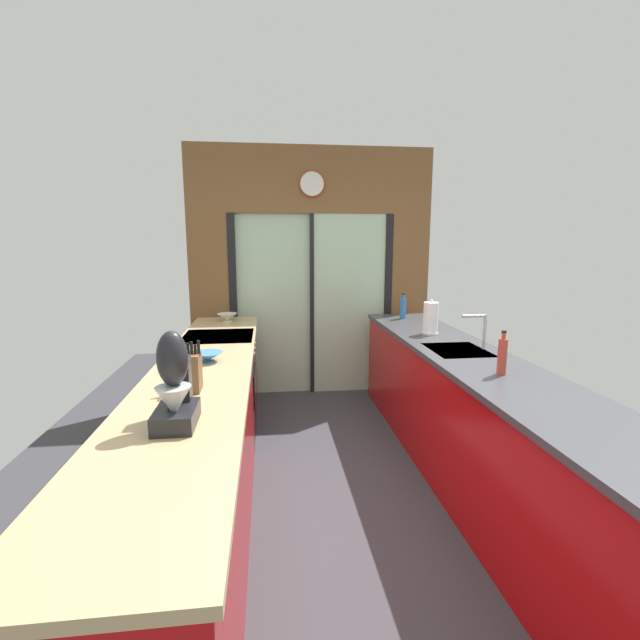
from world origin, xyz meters
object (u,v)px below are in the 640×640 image
at_px(mixing_bowl_far, 227,317).
at_px(stand_mixer, 175,389).
at_px(soap_bottle_far, 403,308).
at_px(paper_towel_roll, 431,318).
at_px(soap_bottle_near, 502,356).
at_px(oven_range, 220,389).
at_px(mixing_bowl_near, 208,357).
at_px(knife_block, 193,371).

relative_size(mixing_bowl_far, stand_mixer, 0.47).
xyz_separation_m(soap_bottle_far, paper_towel_roll, (-0.00, -0.78, 0.02)).
bearing_deg(soap_bottle_far, stand_mixer, -125.60).
xyz_separation_m(soap_bottle_near, soap_bottle_far, (0.00, 1.95, -0.00)).
bearing_deg(soap_bottle_far, oven_range, -160.41).
xyz_separation_m(oven_range, mixing_bowl_near, (0.02, -0.82, 0.50)).
height_order(knife_block, soap_bottle_far, knife_block).
xyz_separation_m(knife_block, soap_bottle_near, (1.78, 0.08, 0.01)).
relative_size(stand_mixer, soap_bottle_near, 1.58).
bearing_deg(soap_bottle_far, knife_block, -131.17).
bearing_deg(mixing_bowl_near, soap_bottle_far, 39.38).
xyz_separation_m(mixing_bowl_near, mixing_bowl_far, (0.00, 1.50, 0.01)).
relative_size(soap_bottle_near, paper_towel_roll, 0.88).
bearing_deg(soap_bottle_far, mixing_bowl_near, -140.62).
xyz_separation_m(stand_mixer, soap_bottle_near, (1.78, 0.53, -0.05)).
bearing_deg(mixing_bowl_far, soap_bottle_far, -1.37).
distance_m(mixing_bowl_far, knife_block, 2.08).
height_order(oven_range, stand_mixer, stand_mixer).
distance_m(mixing_bowl_near, stand_mixer, 1.03).
distance_m(oven_range, mixing_bowl_near, 0.96).
xyz_separation_m(mixing_bowl_near, stand_mixer, (0.00, -1.02, 0.13)).
distance_m(knife_block, soap_bottle_far, 2.70).
relative_size(mixing_bowl_near, soap_bottle_near, 0.77).
bearing_deg(soap_bottle_near, mixing_bowl_near, 164.61).
bearing_deg(soap_bottle_far, paper_towel_roll, -90.00).
bearing_deg(stand_mixer, soap_bottle_near, 16.73).
bearing_deg(paper_towel_roll, oven_range, 175.61).
xyz_separation_m(mixing_bowl_far, knife_block, (0.00, -2.08, 0.06)).
xyz_separation_m(oven_range, knife_block, (0.02, -1.40, 0.57)).
bearing_deg(stand_mixer, soap_bottle_far, 54.40).
bearing_deg(knife_block, mixing_bowl_far, 90.00).
relative_size(mixing_bowl_far, soap_bottle_far, 0.75).
bearing_deg(mixing_bowl_far, mixing_bowl_near, -90.00).
xyz_separation_m(oven_range, mixing_bowl_far, (0.02, 0.68, 0.51)).
distance_m(knife_block, stand_mixer, 0.45).
xyz_separation_m(mixing_bowl_near, soap_bottle_near, (1.78, -0.49, 0.08)).
bearing_deg(soap_bottle_near, oven_range, 143.90).
bearing_deg(mixing_bowl_near, stand_mixer, -90.00).
height_order(oven_range, soap_bottle_far, soap_bottle_far).
relative_size(oven_range, mixing_bowl_near, 4.49).
bearing_deg(soap_bottle_near, stand_mixer, -163.27).
height_order(soap_bottle_far, paper_towel_roll, paper_towel_roll).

